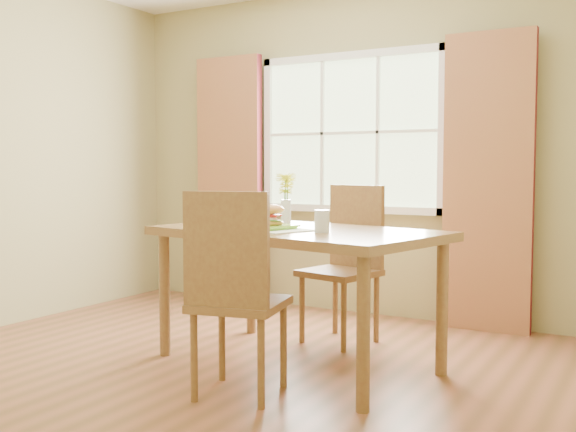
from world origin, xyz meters
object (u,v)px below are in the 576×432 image
Objects in this scene: chair_far at (348,256)px; flower_vase at (286,192)px; water_glass at (322,222)px; chair_near at (233,286)px; dining_table at (296,243)px; croissant_sandwich at (270,216)px.

chair_far is 3.23× the size of flower_vase.
chair_near is at bearing -110.86° from water_glass.
flower_vase is (-0.20, 0.23, 0.30)m from dining_table.
chair_near is (0.02, -0.71, -0.16)m from dining_table.
dining_table is at bearing 51.29° from croissant_sandwich.
chair_near is 3.24× the size of flower_vase.
water_glass is 0.38× the size of flower_vase.
chair_far is at bearing 77.75° from chair_near.
chair_far is at bearing 81.21° from croissant_sandwich.
croissant_sandwich is 0.56× the size of flower_vase.
flower_vase is (-0.23, -0.48, 0.45)m from chair_far.
water_glass is (0.24, -0.13, 0.15)m from dining_table.
water_glass is (0.22, 0.58, 0.30)m from chair_near.
croissant_sandwich is 1.46× the size of water_glass.
water_glass is at bearing -39.44° from flower_vase.
chair_far is 0.70m from flower_vase.
chair_far is at bearing 64.85° from flower_vase.
dining_table is 10.00× the size of croissant_sandwich.
water_glass is at bearing -62.10° from chair_far.
chair_near is 8.47× the size of water_glass.
croissant_sandwich is 0.35m from water_glass.
flower_vase is (-0.22, 0.94, 0.45)m from chair_near.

